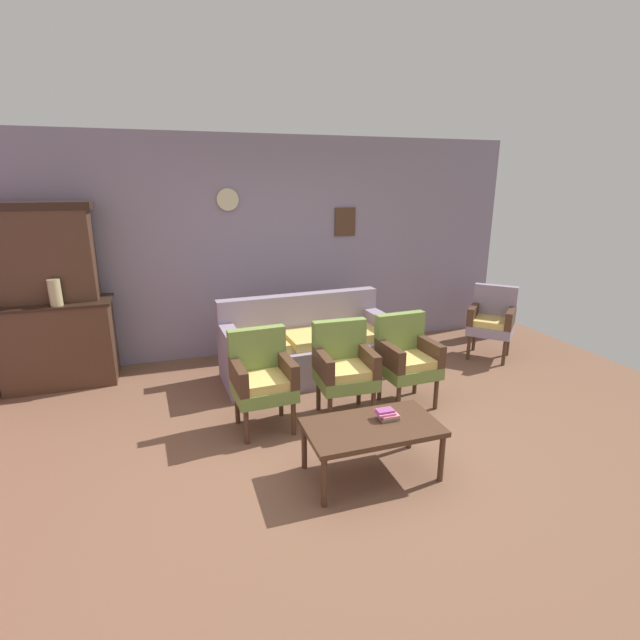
{
  "coord_description": "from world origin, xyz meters",
  "views": [
    {
      "loc": [
        -1.36,
        -3.22,
        2.17
      ],
      "look_at": [
        0.03,
        0.98,
        0.85
      ],
      "focal_mm": 26.38,
      "sensor_mm": 36.0,
      "label": 1
    }
  ],
  "objects_px": {
    "armchair_near_couch_end": "(406,356)",
    "coffee_table": "(372,430)",
    "vase_on_cabinet": "(55,293)",
    "armchair_row_middle": "(262,376)",
    "floral_couch": "(308,348)",
    "wingback_chair_by_fireplace": "(492,319)",
    "book_stack_on_table": "(387,415)",
    "armchair_near_cabinet": "(344,365)",
    "floor_vase_by_wall": "(483,315)",
    "side_cabinet": "(60,343)"
  },
  "relations": [
    {
      "from": "vase_on_cabinet",
      "to": "armchair_near_cabinet",
      "type": "bearing_deg",
      "value": -29.23
    },
    {
      "from": "wingback_chair_by_fireplace",
      "to": "floor_vase_by_wall",
      "type": "relative_size",
      "value": 1.38
    },
    {
      "from": "armchair_near_cabinet",
      "to": "wingback_chair_by_fireplace",
      "type": "distance_m",
      "value": 2.48
    },
    {
      "from": "floral_couch",
      "to": "armchair_row_middle",
      "type": "bearing_deg",
      "value": -125.62
    },
    {
      "from": "vase_on_cabinet",
      "to": "wingback_chair_by_fireplace",
      "type": "distance_m",
      "value": 5.0
    },
    {
      "from": "floral_couch",
      "to": "wingback_chair_by_fireplace",
      "type": "xyz_separation_m",
      "value": [
        2.37,
        -0.15,
        0.17
      ]
    },
    {
      "from": "armchair_near_couch_end",
      "to": "coffee_table",
      "type": "distance_m",
      "value": 1.31
    },
    {
      "from": "book_stack_on_table",
      "to": "floral_couch",
      "type": "bearing_deg",
      "value": 91.36
    },
    {
      "from": "armchair_near_couch_end",
      "to": "coffee_table",
      "type": "height_order",
      "value": "armchair_near_couch_end"
    },
    {
      "from": "armchair_near_cabinet",
      "to": "wingback_chair_by_fireplace",
      "type": "bearing_deg",
      "value": 20.42
    },
    {
      "from": "vase_on_cabinet",
      "to": "armchair_row_middle",
      "type": "relative_size",
      "value": 0.31
    },
    {
      "from": "armchair_row_middle",
      "to": "armchair_near_couch_end",
      "type": "bearing_deg",
      "value": 1.34
    },
    {
      "from": "armchair_row_middle",
      "to": "armchair_near_couch_end",
      "type": "xyz_separation_m",
      "value": [
        1.46,
        0.03,
        0.0
      ]
    },
    {
      "from": "vase_on_cabinet",
      "to": "book_stack_on_table",
      "type": "bearing_deg",
      "value": -42.58
    },
    {
      "from": "book_stack_on_table",
      "to": "floor_vase_by_wall",
      "type": "xyz_separation_m",
      "value": [
        2.71,
        2.47,
        -0.13
      ]
    },
    {
      "from": "side_cabinet",
      "to": "coffee_table",
      "type": "bearing_deg",
      "value": -45.96
    },
    {
      "from": "vase_on_cabinet",
      "to": "armchair_near_cabinet",
      "type": "distance_m",
      "value": 3.04
    },
    {
      "from": "armchair_row_middle",
      "to": "vase_on_cabinet",
      "type": "bearing_deg",
      "value": 141.36
    },
    {
      "from": "armchair_row_middle",
      "to": "book_stack_on_table",
      "type": "distance_m",
      "value": 1.21
    },
    {
      "from": "armchair_near_couch_end",
      "to": "book_stack_on_table",
      "type": "relative_size",
      "value": 5.39
    },
    {
      "from": "side_cabinet",
      "to": "armchair_row_middle",
      "type": "height_order",
      "value": "side_cabinet"
    },
    {
      "from": "book_stack_on_table",
      "to": "wingback_chair_by_fireplace",
      "type": "bearing_deg",
      "value": 37.67
    },
    {
      "from": "coffee_table",
      "to": "floor_vase_by_wall",
      "type": "relative_size",
      "value": 1.54
    },
    {
      "from": "side_cabinet",
      "to": "book_stack_on_table",
      "type": "bearing_deg",
      "value": -43.83
    },
    {
      "from": "wingback_chair_by_fireplace",
      "to": "floor_vase_by_wall",
      "type": "height_order",
      "value": "wingback_chair_by_fireplace"
    },
    {
      "from": "vase_on_cabinet",
      "to": "wingback_chair_by_fireplace",
      "type": "relative_size",
      "value": 0.31
    },
    {
      "from": "wingback_chair_by_fireplace",
      "to": "armchair_near_cabinet",
      "type": "bearing_deg",
      "value": -159.58
    },
    {
      "from": "armchair_row_middle",
      "to": "floor_vase_by_wall",
      "type": "bearing_deg",
      "value": 23.81
    },
    {
      "from": "wingback_chair_by_fireplace",
      "to": "book_stack_on_table",
      "type": "relative_size",
      "value": 5.39
    },
    {
      "from": "armchair_near_couch_end",
      "to": "coffee_table",
      "type": "bearing_deg",
      "value": -129.16
    },
    {
      "from": "vase_on_cabinet",
      "to": "wingback_chair_by_fireplace",
      "type": "xyz_separation_m",
      "value": [
        4.93,
        -0.6,
        -0.57
      ]
    },
    {
      "from": "side_cabinet",
      "to": "armchair_near_cabinet",
      "type": "xyz_separation_m",
      "value": [
        2.68,
        -1.64,
        0.03
      ]
    },
    {
      "from": "wingback_chair_by_fireplace",
      "to": "book_stack_on_table",
      "type": "height_order",
      "value": "wingback_chair_by_fireplace"
    },
    {
      "from": "armchair_near_cabinet",
      "to": "book_stack_on_table",
      "type": "height_order",
      "value": "armchair_near_cabinet"
    },
    {
      "from": "side_cabinet",
      "to": "armchair_near_couch_end",
      "type": "bearing_deg",
      "value": -25.55
    },
    {
      "from": "armchair_row_middle",
      "to": "floor_vase_by_wall",
      "type": "distance_m",
      "value": 3.82
    },
    {
      "from": "floral_couch",
      "to": "floor_vase_by_wall",
      "type": "distance_m",
      "value": 2.81
    },
    {
      "from": "armchair_row_middle",
      "to": "floor_vase_by_wall",
      "type": "relative_size",
      "value": 1.38
    },
    {
      "from": "vase_on_cabinet",
      "to": "floral_couch",
      "type": "height_order",
      "value": "vase_on_cabinet"
    },
    {
      "from": "book_stack_on_table",
      "to": "armchair_row_middle",
      "type": "bearing_deg",
      "value": 129.81
    },
    {
      "from": "wingback_chair_by_fireplace",
      "to": "floor_vase_by_wall",
      "type": "distance_m",
      "value": 0.79
    },
    {
      "from": "armchair_near_couch_end",
      "to": "side_cabinet",
      "type": "bearing_deg",
      "value": 154.45
    },
    {
      "from": "vase_on_cabinet",
      "to": "armchair_row_middle",
      "type": "xyz_separation_m",
      "value": [
        1.83,
        -1.46,
        -0.57
      ]
    },
    {
      "from": "side_cabinet",
      "to": "armchair_row_middle",
      "type": "xyz_separation_m",
      "value": [
        1.9,
        -1.64,
        0.03
      ]
    },
    {
      "from": "floral_couch",
      "to": "armchair_row_middle",
      "type": "relative_size",
      "value": 2.19
    },
    {
      "from": "armchair_near_cabinet",
      "to": "floor_vase_by_wall",
      "type": "xyz_separation_m",
      "value": [
        2.71,
        1.54,
        -0.17
      ]
    },
    {
      "from": "book_stack_on_table",
      "to": "floor_vase_by_wall",
      "type": "bearing_deg",
      "value": 42.34
    },
    {
      "from": "side_cabinet",
      "to": "vase_on_cabinet",
      "type": "distance_m",
      "value": 0.63
    },
    {
      "from": "side_cabinet",
      "to": "coffee_table",
      "type": "distance_m",
      "value": 3.64
    },
    {
      "from": "floral_couch",
      "to": "armchair_near_cabinet",
      "type": "bearing_deg",
      "value": -87.11
    }
  ]
}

